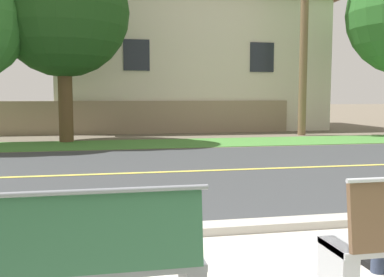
% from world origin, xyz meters
% --- Properties ---
extents(ground_plane, '(140.00, 140.00, 0.00)m').
position_xyz_m(ground_plane, '(0.00, 8.00, 0.00)').
color(ground_plane, '#665B4C').
extents(curb_edge, '(44.00, 0.30, 0.11)m').
position_xyz_m(curb_edge, '(0.00, 2.35, 0.06)').
color(curb_edge, '#ADA89E').
rests_on(curb_edge, ground_plane).
extents(street_asphalt, '(52.00, 8.00, 0.01)m').
position_xyz_m(street_asphalt, '(0.00, 6.50, 0.00)').
color(street_asphalt, '#383A3D').
rests_on(street_asphalt, ground_plane).
extents(road_centre_line, '(48.00, 0.14, 0.01)m').
position_xyz_m(road_centre_line, '(0.00, 6.50, 0.01)').
color(road_centre_line, '#E0CC4C').
rests_on(road_centre_line, ground_plane).
extents(far_verge_grass, '(48.00, 2.80, 0.02)m').
position_xyz_m(far_verge_grass, '(0.00, 12.04, 0.01)').
color(far_verge_grass, '#478438').
rests_on(far_verge_grass, ground_plane).
extents(bench_left, '(1.88, 0.48, 1.01)m').
position_xyz_m(bench_left, '(-1.45, 0.49, 0.46)').
color(bench_left, slate).
rests_on(bench_left, ground_plane).
extents(shade_tree_left, '(4.50, 4.50, 7.42)m').
position_xyz_m(shade_tree_left, '(-2.43, 13.13, 4.82)').
color(shade_tree_left, brown).
rests_on(shade_tree_left, ground_plane).
extents(garden_wall, '(13.00, 0.36, 1.40)m').
position_xyz_m(garden_wall, '(0.33, 16.18, 0.70)').
color(garden_wall, gray).
rests_on(garden_wall, ground_plane).
extents(house_across_street, '(13.35, 6.91, 6.64)m').
position_xyz_m(house_across_street, '(2.88, 19.38, 3.37)').
color(house_across_street, beige).
rests_on(house_across_street, ground_plane).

